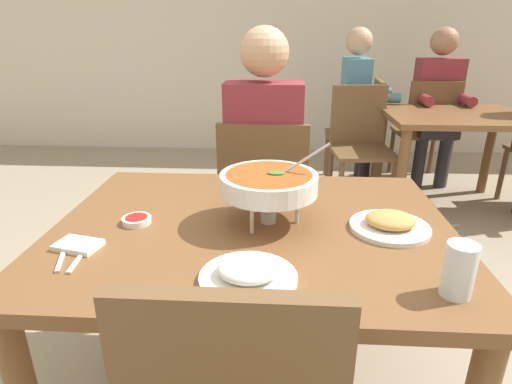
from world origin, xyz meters
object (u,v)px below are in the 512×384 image
object	(u,v)px
rice_plate	(248,273)
drink_glass	(459,273)
chair_bg_middle	(427,127)
chair_bg_left	(363,127)
patron_bg_middle	(437,99)
chair_bg_corner	(360,139)
dining_table_main	(253,252)
sauce_dish	(137,220)
curry_bowl	(269,184)
chair_diner_main	(263,197)
diner_main	(264,149)
patron_bg_left	(359,98)
dining_table_far	(454,131)
appetizer_plate	(390,224)

from	to	relation	value
rice_plate	drink_glass	size ratio (longest dim) A/B	1.85
chair_bg_middle	chair_bg_left	bearing A→B (deg)	-176.83
chair_bg_middle	patron_bg_middle	xyz separation A→B (m)	(0.05, -0.01, 0.24)
chair_bg_corner	patron_bg_middle	xyz separation A→B (m)	(0.70, 0.46, 0.24)
dining_table_main	drink_glass	distance (m)	0.62
sauce_dish	curry_bowl	bearing A→B (deg)	4.76
chair_diner_main	drink_glass	world-z (taller)	chair_diner_main
curry_bowl	sauce_dish	bearing A→B (deg)	-175.24
curry_bowl	patron_bg_middle	xyz separation A→B (m)	(1.33, 2.42, -0.11)
dining_table_main	diner_main	size ratio (longest dim) A/B	0.94
chair_diner_main	curry_bowl	world-z (taller)	curry_bowl
chair_bg_left	patron_bg_left	distance (m)	0.25
dining_table_far	chair_bg_corner	xyz separation A→B (m)	(-0.67, 0.06, -0.09)
patron_bg_middle	dining_table_main	bearing A→B (deg)	-119.47
dining_table_main	dining_table_far	xyz separation A→B (m)	(1.35, 1.91, -0.03)
dining_table_far	chair_bg_corner	world-z (taller)	chair_bg_corner
diner_main	drink_glass	size ratio (longest dim) A/B	10.08
chair_bg_left	curry_bowl	bearing A→B (deg)	-107.03
drink_glass	patron_bg_middle	world-z (taller)	patron_bg_middle
chair_diner_main	curry_bowl	xyz separation A→B (m)	(0.05, -0.74, 0.34)
appetizer_plate	drink_glass	world-z (taller)	drink_glass
rice_plate	patron_bg_left	bearing A→B (deg)	75.39
diner_main	patron_bg_left	distance (m)	1.84
chair_bg_corner	patron_bg_left	size ratio (longest dim) A/B	0.69
rice_plate	sauce_dish	xyz separation A→B (m)	(-0.37, 0.30, -0.01)
chair_bg_left	patron_bg_middle	xyz separation A→B (m)	(0.60, 0.02, 0.24)
curry_bowl	rice_plate	world-z (taller)	curry_bowl
patron_bg_left	chair_bg_left	bearing A→B (deg)	-56.49
sauce_dish	chair_bg_middle	size ratio (longest dim) A/B	0.10
chair_bg_left	patron_bg_left	world-z (taller)	patron_bg_left
diner_main	chair_bg_left	size ratio (longest dim) A/B	1.46
rice_plate	appetizer_plate	xyz separation A→B (m)	(0.41, 0.30, 0.00)
chair_bg_left	chair_bg_middle	world-z (taller)	same
appetizer_plate	chair_bg_left	size ratio (longest dim) A/B	0.27
diner_main	sauce_dish	xyz separation A→B (m)	(-0.37, -0.81, -0.01)
appetizer_plate	drink_glass	xyz separation A→B (m)	(0.07, -0.33, 0.04)
sauce_dish	drink_glass	xyz separation A→B (m)	(0.85, -0.33, 0.05)
rice_plate	drink_glass	distance (m)	0.48
chair_bg_middle	patron_bg_middle	size ratio (longest dim) A/B	0.69
dining_table_main	drink_glass	xyz separation A→B (m)	(0.49, -0.34, 0.16)
patron_bg_left	chair_bg_middle	bearing A→B (deg)	-3.38
chair_bg_left	patron_bg_left	size ratio (longest dim) A/B	0.69
dining_table_main	rice_plate	bearing A→B (deg)	-88.31
chair_diner_main	chair_bg_middle	bearing A→B (deg)	51.81
dining_table_main	diner_main	xyz separation A→B (m)	(0.00, 0.79, 0.12)
dining_table_main	sauce_dish	world-z (taller)	sauce_dish
diner_main	patron_bg_middle	distance (m)	2.15
patron_bg_left	drink_glass	bearing A→B (deg)	-95.08
chair_bg_corner	patron_bg_middle	bearing A→B (deg)	33.67
appetizer_plate	drink_glass	size ratio (longest dim) A/B	1.85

